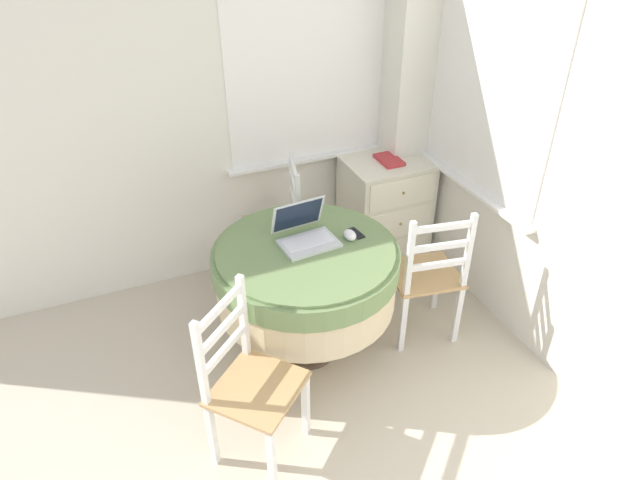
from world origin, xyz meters
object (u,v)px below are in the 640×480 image
(round_dining_table, at_px, (306,272))
(cell_phone, at_px, (356,233))
(corner_cabinet, at_px, (385,207))
(computer_mouse, at_px, (350,235))
(dining_chair_camera_near, at_px, (249,384))
(dining_chair_near_back_window, at_px, (278,228))
(book_on_cabinet, at_px, (389,160))
(dining_chair_near_right_window, at_px, (427,276))
(laptop, at_px, (305,233))

(round_dining_table, distance_m, cell_phone, 0.36)
(corner_cabinet, bearing_deg, computer_mouse, -130.57)
(cell_phone, height_order, dining_chair_camera_near, dining_chair_camera_near)
(dining_chair_near_back_window, xyz_separation_m, book_on_cabinet, (0.85, 0.03, 0.34))
(cell_phone, distance_m, dining_chair_near_right_window, 0.54)
(cell_phone, bearing_deg, dining_chair_camera_near, -146.26)
(dining_chair_near_back_window, height_order, dining_chair_camera_near, same)
(laptop, bearing_deg, dining_chair_near_right_window, -16.60)
(computer_mouse, relative_size, dining_chair_near_back_window, 0.11)
(computer_mouse, bearing_deg, laptop, 160.96)
(laptop, relative_size, book_on_cabinet, 1.48)
(dining_chair_near_right_window, height_order, book_on_cabinet, dining_chair_near_right_window)
(cell_phone, height_order, dining_chair_near_right_window, dining_chair_near_right_window)
(corner_cabinet, bearing_deg, cell_phone, -129.38)
(round_dining_table, bearing_deg, dining_chair_near_back_window, 83.26)
(round_dining_table, xyz_separation_m, dining_chair_near_right_window, (0.72, -0.14, -0.15))
(corner_cabinet, bearing_deg, dining_chair_camera_near, -137.88)
(round_dining_table, relative_size, book_on_cabinet, 4.65)
(cell_phone, height_order, dining_chair_near_back_window, dining_chair_near_back_window)
(cell_phone, relative_size, dining_chair_near_right_window, 0.13)
(round_dining_table, height_order, laptop, laptop)
(corner_cabinet, bearing_deg, laptop, -142.23)
(laptop, height_order, book_on_cabinet, laptop)
(dining_chair_camera_near, bearing_deg, corner_cabinet, 42.12)
(computer_mouse, bearing_deg, dining_chair_camera_near, -146.04)
(round_dining_table, distance_m, dining_chair_near_right_window, 0.75)
(dining_chair_near_right_window, bearing_deg, computer_mouse, 164.68)
(laptop, xyz_separation_m, dining_chair_near_right_window, (0.70, -0.21, -0.36))
(computer_mouse, height_order, book_on_cabinet, computer_mouse)
(cell_phone, bearing_deg, round_dining_table, -176.20)
(computer_mouse, height_order, cell_phone, computer_mouse)
(laptop, xyz_separation_m, dining_chair_camera_near, (-0.53, -0.60, -0.36))
(dining_chair_camera_near, height_order, corner_cabinet, dining_chair_camera_near)
(round_dining_table, height_order, cell_phone, cell_phone)
(computer_mouse, distance_m, dining_chair_near_right_window, 0.59)
(dining_chair_near_right_window, xyz_separation_m, dining_chair_camera_near, (-1.23, -0.39, 0.00))
(book_on_cabinet, bearing_deg, laptop, -142.99)
(dining_chair_near_back_window, distance_m, corner_cabinet, 0.86)
(dining_chair_camera_near, bearing_deg, dining_chair_near_right_window, 17.66)
(round_dining_table, xyz_separation_m, laptop, (0.03, 0.07, 0.21))
(dining_chair_near_back_window, relative_size, dining_chair_near_right_window, 1.00)
(dining_chair_near_right_window, height_order, corner_cabinet, dining_chair_near_right_window)
(book_on_cabinet, bearing_deg, cell_phone, -130.03)
(dining_chair_near_back_window, relative_size, corner_cabinet, 1.21)
(round_dining_table, xyz_separation_m, dining_chair_near_back_window, (0.09, 0.73, -0.15))
(computer_mouse, height_order, corner_cabinet, computer_mouse)
(dining_chair_near_right_window, xyz_separation_m, book_on_cabinet, (0.21, 0.89, 0.34))
(computer_mouse, distance_m, book_on_cabinet, 1.02)
(computer_mouse, relative_size, corner_cabinet, 0.13)
(dining_chair_near_right_window, bearing_deg, corner_cabinet, 76.87)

